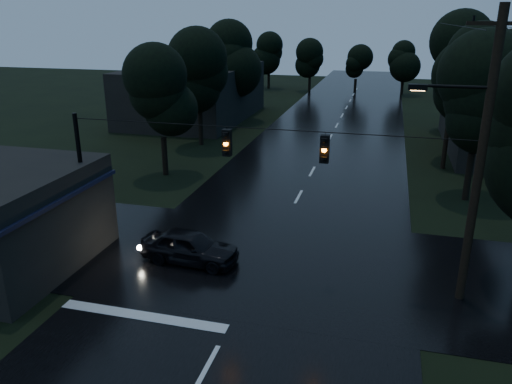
% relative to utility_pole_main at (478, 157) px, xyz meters
% --- Properties ---
extents(main_road, '(12.00, 120.00, 0.02)m').
position_rel_utility_pole_main_xyz_m(main_road, '(-7.41, 19.00, -5.26)').
color(main_road, black).
rests_on(main_road, ground).
extents(cross_street, '(60.00, 9.00, 0.02)m').
position_rel_utility_pole_main_xyz_m(cross_street, '(-7.41, 1.00, -5.26)').
color(cross_street, black).
rests_on(cross_street, ground).
extents(building_far_left, '(10.00, 16.00, 5.00)m').
position_rel_utility_pole_main_xyz_m(building_far_left, '(-21.41, 29.00, -2.76)').
color(building_far_left, black).
rests_on(building_far_left, ground).
extents(utility_pole_main, '(3.50, 0.30, 10.00)m').
position_rel_utility_pole_main_xyz_m(utility_pole_main, '(0.00, 0.00, 0.00)').
color(utility_pole_main, black).
rests_on(utility_pole_main, ground).
extents(utility_pole_far, '(2.00, 0.30, 7.50)m').
position_rel_utility_pole_main_xyz_m(utility_pole_far, '(0.89, 17.00, -1.38)').
color(utility_pole_far, black).
rests_on(utility_pole_far, ground).
extents(anchor_pole_left, '(0.18, 0.18, 6.00)m').
position_rel_utility_pole_main_xyz_m(anchor_pole_left, '(-14.91, 0.00, -2.26)').
color(anchor_pole_left, black).
rests_on(anchor_pole_left, ground).
extents(span_signals, '(15.00, 0.37, 1.12)m').
position_rel_utility_pole_main_xyz_m(span_signals, '(-6.85, -0.01, -0.01)').
color(span_signals, black).
rests_on(span_signals, ground).
extents(tree_left_a, '(3.92, 3.92, 8.26)m').
position_rel_utility_pole_main_xyz_m(tree_left_a, '(-16.41, 11.00, -0.02)').
color(tree_left_a, black).
rests_on(tree_left_a, ground).
extents(tree_left_b, '(4.20, 4.20, 8.85)m').
position_rel_utility_pole_main_xyz_m(tree_left_b, '(-17.01, 19.00, 0.36)').
color(tree_left_b, black).
rests_on(tree_left_b, ground).
extents(tree_left_c, '(4.48, 4.48, 9.44)m').
position_rel_utility_pole_main_xyz_m(tree_left_c, '(-17.61, 29.00, 0.74)').
color(tree_left_c, black).
rests_on(tree_left_c, ground).
extents(tree_right_a, '(4.20, 4.20, 8.85)m').
position_rel_utility_pole_main_xyz_m(tree_right_a, '(1.59, 11.00, 0.36)').
color(tree_right_a, black).
rests_on(tree_right_a, ground).
extents(tree_right_b, '(4.48, 4.48, 9.44)m').
position_rel_utility_pole_main_xyz_m(tree_right_b, '(2.19, 19.00, 0.74)').
color(tree_right_b, black).
rests_on(tree_right_b, ground).
extents(tree_right_c, '(4.76, 4.76, 10.03)m').
position_rel_utility_pole_main_xyz_m(tree_right_c, '(2.79, 29.00, 1.11)').
color(tree_right_c, black).
rests_on(tree_right_c, ground).
extents(car, '(4.14, 1.88, 1.38)m').
position_rel_utility_pole_main_xyz_m(car, '(-10.35, 0.16, -4.57)').
color(car, black).
rests_on(car, ground).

